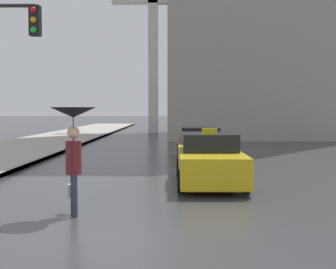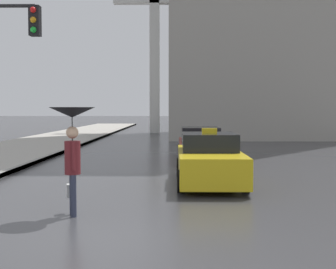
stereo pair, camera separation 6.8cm
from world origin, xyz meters
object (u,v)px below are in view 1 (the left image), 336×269
sedan_red (200,145)px  monument_cross (153,28)px  taxi (209,160)px  pedestrian_with_umbrella (73,133)px

sedan_red → monument_cross: monument_cross is taller
taxi → monument_cross: size_ratio=0.28×
pedestrian_with_umbrella → monument_cross: 35.25m
pedestrian_with_umbrella → monument_cross: size_ratio=0.13×
taxi → pedestrian_with_umbrella: pedestrian_with_umbrella is taller
taxi → monument_cross: monument_cross is taller
pedestrian_with_umbrella → monument_cross: monument_cross is taller
taxi → sedan_red: taxi is taller
taxi → sedan_red: (0.08, 6.12, -0.03)m
pedestrian_with_umbrella → taxi: bearing=-53.7°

